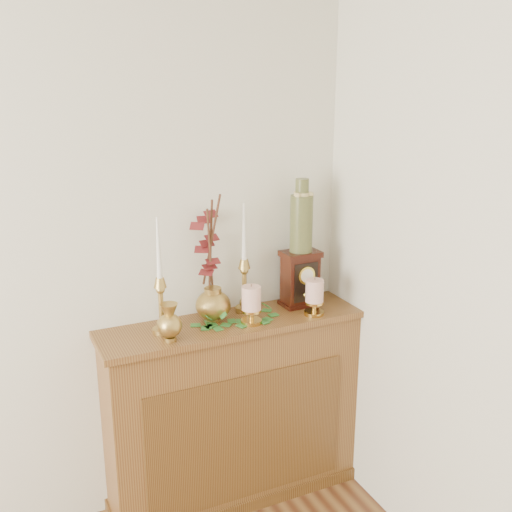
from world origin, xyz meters
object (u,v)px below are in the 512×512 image
candlestick_center (244,277)px  ginger_jar (208,263)px  candlestick_left (161,296)px  ceramic_vase (301,219)px  bud_vase (170,323)px  mantel_clock (300,279)px

candlestick_center → ginger_jar: 0.20m
candlestick_left → ceramic_vase: (0.70, 0.04, 0.26)m
candlestick_left → ginger_jar: ginger_jar is taller
ginger_jar → bud_vase: bearing=-144.3°
candlestick_left → mantel_clock: 0.70m
bud_vase → ginger_jar: bearing=35.7°
candlestick_center → bud_vase: 0.46m
bud_vase → ceramic_vase: (0.70, 0.14, 0.34)m
bud_vase → ceramic_vase: size_ratio=0.48×
candlestick_left → bud_vase: 0.13m
ceramic_vase → candlestick_center: bearing=172.7°
candlestick_center → ceramic_vase: size_ratio=1.51×
ginger_jar → ceramic_vase: (0.46, -0.03, 0.16)m
candlestick_left → ginger_jar: bearing=16.8°
bud_vase → ginger_jar: size_ratio=0.28×
candlestick_left → ceramic_vase: size_ratio=1.48×
ginger_jar → ceramic_vase: size_ratio=1.71×
candlestick_center → ginger_jar: bearing=-178.5°
candlestick_left → mantel_clock: (0.70, 0.04, -0.03)m
candlestick_center → mantel_clock: (0.28, -0.04, -0.04)m
ceramic_vase → mantel_clock: bearing=-88.8°
candlestick_center → bud_vase: bearing=-157.1°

